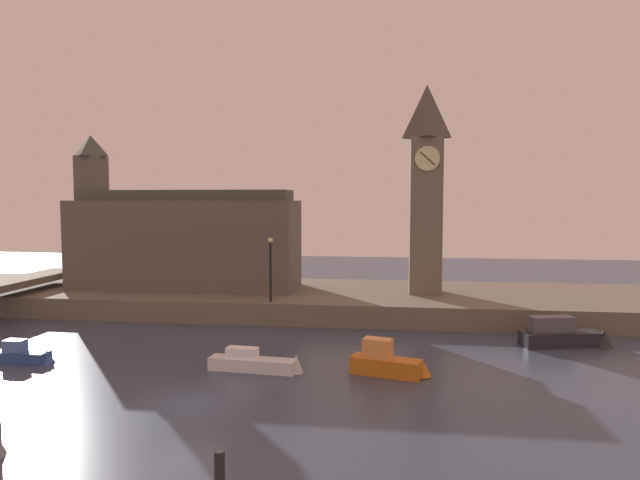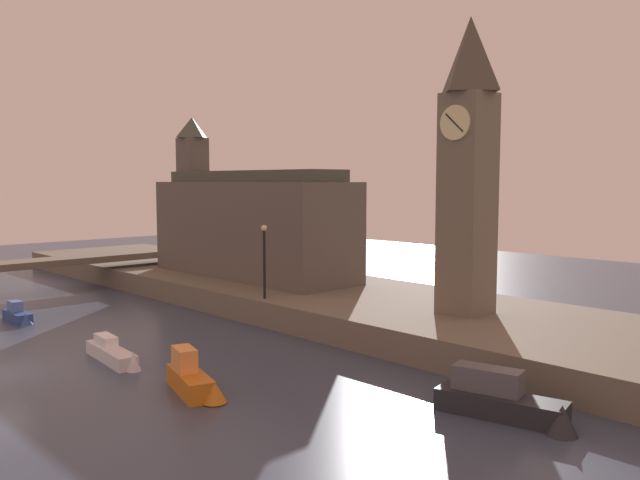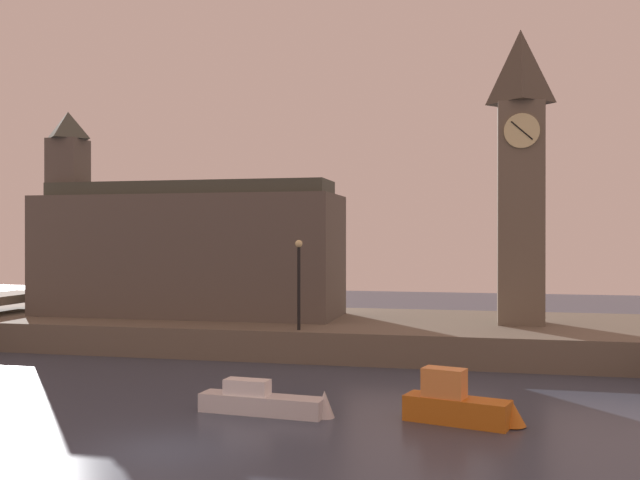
{
  "view_description": "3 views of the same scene",
  "coord_description": "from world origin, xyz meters",
  "px_view_note": "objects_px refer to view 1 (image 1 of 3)",
  "views": [
    {
      "loc": [
        7.95,
        -20.88,
        8.25
      ],
      "look_at": [
        3.39,
        14.45,
        5.71
      ],
      "focal_mm": 30.77,
      "sensor_mm": 36.0,
      "label": 1
    },
    {
      "loc": [
        29.49,
        -8.67,
        8.37
      ],
      "look_at": [
        4.53,
        15.0,
        5.22
      ],
      "focal_mm": 36.43,
      "sensor_mm": 36.0,
      "label": 2
    },
    {
      "loc": [
        8.6,
        -18.42,
        5.94
      ],
      "look_at": [
        0.76,
        16.09,
        5.8
      ],
      "focal_mm": 40.3,
      "sensor_mm": 36.0,
      "label": 3
    }
  ],
  "objects_px": {
    "parliament_hall": "(180,239)",
    "boat_patrol_orange": "(390,363)",
    "streetlamp": "(270,262)",
    "boat_tour_blue": "(26,355)",
    "clock_tower": "(426,186)",
    "boat_ferry_white": "(260,363)",
    "boat_barge_dark": "(567,335)"
  },
  "relations": [
    {
      "from": "clock_tower",
      "to": "streetlamp",
      "type": "bearing_deg",
      "value": -154.58
    },
    {
      "from": "boat_barge_dark",
      "to": "boat_patrol_orange",
      "type": "bearing_deg",
      "value": -146.73
    },
    {
      "from": "parliament_hall",
      "to": "boat_patrol_orange",
      "type": "distance_m",
      "value": 22.7
    },
    {
      "from": "parliament_hall",
      "to": "clock_tower",
      "type": "bearing_deg",
      "value": -0.42
    },
    {
      "from": "boat_barge_dark",
      "to": "clock_tower",
      "type": "bearing_deg",
      "value": 131.67
    },
    {
      "from": "parliament_hall",
      "to": "boat_ferry_white",
      "type": "height_order",
      "value": "parliament_hall"
    },
    {
      "from": "clock_tower",
      "to": "streetlamp",
      "type": "relative_size",
      "value": 3.5
    },
    {
      "from": "streetlamp",
      "to": "boat_barge_dark",
      "type": "distance_m",
      "value": 18.63
    },
    {
      "from": "boat_patrol_orange",
      "to": "boat_ferry_white",
      "type": "bearing_deg",
      "value": -178.09
    },
    {
      "from": "boat_barge_dark",
      "to": "boat_ferry_white",
      "type": "xyz_separation_m",
      "value": [
        -16.26,
        -6.76,
        -0.21
      ]
    },
    {
      "from": "parliament_hall",
      "to": "boat_tour_blue",
      "type": "xyz_separation_m",
      "value": [
        -2.24,
        -15.43,
        -4.9
      ]
    },
    {
      "from": "streetlamp",
      "to": "boat_ferry_white",
      "type": "height_order",
      "value": "streetlamp"
    },
    {
      "from": "clock_tower",
      "to": "parliament_hall",
      "type": "xyz_separation_m",
      "value": [
        -18.78,
        0.14,
        -4.07
      ]
    },
    {
      "from": "boat_barge_dark",
      "to": "boat_patrol_orange",
      "type": "relative_size",
      "value": 1.34
    },
    {
      "from": "streetlamp",
      "to": "boat_tour_blue",
      "type": "bearing_deg",
      "value": -135.64
    },
    {
      "from": "streetlamp",
      "to": "boat_tour_blue",
      "type": "xyz_separation_m",
      "value": [
        -10.54,
        -10.31,
        -3.77
      ]
    },
    {
      "from": "boat_barge_dark",
      "to": "boat_ferry_white",
      "type": "distance_m",
      "value": 17.61
    },
    {
      "from": "boat_ferry_white",
      "to": "clock_tower",
      "type": "bearing_deg",
      "value": 59.97
    },
    {
      "from": "parliament_hall",
      "to": "boat_tour_blue",
      "type": "bearing_deg",
      "value": -98.25
    },
    {
      "from": "streetlamp",
      "to": "boat_barge_dark",
      "type": "relative_size",
      "value": 0.81
    },
    {
      "from": "boat_tour_blue",
      "to": "boat_barge_dark",
      "type": "bearing_deg",
      "value": 13.55
    },
    {
      "from": "streetlamp",
      "to": "boat_barge_dark",
      "type": "xyz_separation_m",
      "value": [
        17.97,
        -3.44,
        -3.55
      ]
    },
    {
      "from": "clock_tower",
      "to": "streetlamp",
      "type": "height_order",
      "value": "clock_tower"
    },
    {
      "from": "clock_tower",
      "to": "boat_barge_dark",
      "type": "xyz_separation_m",
      "value": [
        7.49,
        -8.42,
        -8.74
      ]
    },
    {
      "from": "boat_ferry_white",
      "to": "streetlamp",
      "type": "bearing_deg",
      "value": 99.5
    },
    {
      "from": "streetlamp",
      "to": "boat_ferry_white",
      "type": "xyz_separation_m",
      "value": [
        1.71,
        -10.2,
        -3.76
      ]
    },
    {
      "from": "clock_tower",
      "to": "boat_barge_dark",
      "type": "relative_size",
      "value": 2.82
    },
    {
      "from": "boat_tour_blue",
      "to": "boat_barge_dark",
      "type": "relative_size",
      "value": 0.61
    },
    {
      "from": "parliament_hall",
      "to": "boat_patrol_orange",
      "type": "bearing_deg",
      "value": -42.85
    },
    {
      "from": "clock_tower",
      "to": "boat_tour_blue",
      "type": "relative_size",
      "value": 4.64
    },
    {
      "from": "boat_ferry_white",
      "to": "boat_tour_blue",
      "type": "bearing_deg",
      "value": -179.48
    },
    {
      "from": "parliament_hall",
      "to": "streetlamp",
      "type": "relative_size",
      "value": 4.03
    }
  ]
}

